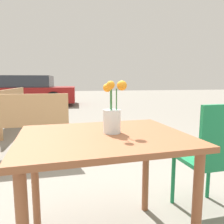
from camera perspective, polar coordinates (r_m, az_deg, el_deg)
table_front at (r=1.27m, az=-2.19°, el=-10.41°), size 0.98×0.80×0.72m
flower_vase at (r=1.26m, az=0.12°, el=-1.22°), size 0.13×0.13×0.30m
cafe_chair at (r=1.76m, az=25.09°, el=-9.84°), size 0.42×0.42×0.87m
bench_middle at (r=4.94m, az=-25.21°, el=1.11°), size 0.40×1.81×0.85m
parked_car at (r=9.65m, az=-22.14°, el=5.06°), size 4.23×2.10×1.20m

